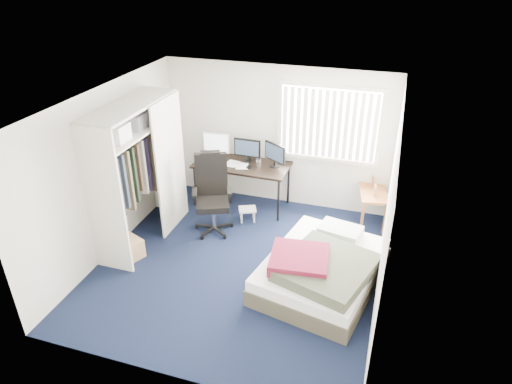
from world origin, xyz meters
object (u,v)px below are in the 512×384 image
object	(u,v)px
nightstand	(373,194)
desk	(242,162)
bed	(322,269)
office_chair	(213,201)

from	to	relation	value
nightstand	desk	bearing A→B (deg)	-177.61
nightstand	bed	xyz separation A→B (m)	(-0.50, -1.92, -0.26)
office_chair	nightstand	world-z (taller)	office_chair
bed	office_chair	bearing A→B (deg)	155.16
desk	nightstand	distance (m)	2.29
nightstand	bed	distance (m)	2.00
desk	office_chair	xyz separation A→B (m)	(-0.21, -0.91, -0.33)
desk	bed	bearing A→B (deg)	-45.87
desk	nightstand	bearing A→B (deg)	2.39
desk	nightstand	size ratio (longest dim) A/B	1.77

